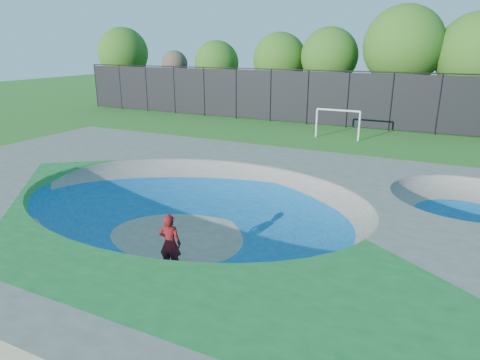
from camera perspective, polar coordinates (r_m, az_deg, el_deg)
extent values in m
plane|color=#24641B|center=(13.59, -6.26, -7.79)|extent=(120.00, 120.00, 0.00)
cube|color=gray|center=(13.29, -6.37, -4.87)|extent=(22.00, 14.00, 1.50)
imported|color=red|center=(11.49, -9.32, -8.35)|extent=(0.67, 0.52, 1.65)
cube|color=black|center=(11.86, -9.13, -11.81)|extent=(0.81, 0.38, 0.05)
cylinder|color=silver|center=(28.55, 10.17, 7.50)|extent=(0.12, 0.12, 1.83)
cylinder|color=silver|center=(27.94, 15.61, 6.91)|extent=(0.12, 0.12, 1.83)
cylinder|color=silver|center=(28.07, 12.99, 9.05)|extent=(2.74, 0.12, 0.12)
cylinder|color=black|center=(44.00, -18.64, 11.78)|extent=(0.09, 0.09, 4.00)
cylinder|color=black|center=(41.97, -15.64, 11.80)|extent=(0.09, 0.09, 4.00)
cylinder|color=black|center=(40.05, -12.35, 11.79)|extent=(0.09, 0.09, 4.00)
cylinder|color=black|center=(38.27, -8.73, 11.73)|extent=(0.09, 0.09, 4.00)
cylinder|color=black|center=(36.66, -4.79, 11.62)|extent=(0.09, 0.09, 4.00)
cylinder|color=black|center=(35.22, -0.50, 11.43)|extent=(0.09, 0.09, 4.00)
cylinder|color=black|center=(33.99, 4.11, 11.16)|extent=(0.09, 0.09, 4.00)
cylinder|color=black|center=(32.99, 9.03, 10.80)|extent=(0.09, 0.09, 4.00)
cylinder|color=black|center=(32.24, 14.20, 10.33)|extent=(0.09, 0.09, 4.00)
cylinder|color=black|center=(31.75, 19.55, 9.76)|extent=(0.09, 0.09, 4.00)
cylinder|color=black|center=(31.54, 25.00, 9.08)|extent=(0.09, 0.09, 4.00)
cube|color=black|center=(32.24, 14.20, 10.33)|extent=(48.00, 0.03, 3.80)
cylinder|color=black|center=(32.06, 14.47, 13.87)|extent=(48.00, 0.08, 0.08)
cylinder|color=#4B3825|center=(48.02, -14.96, 11.95)|extent=(0.44, 0.44, 3.05)
sphere|color=#2B5A17|center=(47.83, -15.30, 16.04)|extent=(5.12, 5.12, 5.12)
cylinder|color=#4B3825|center=(45.61, -8.55, 11.93)|extent=(0.44, 0.44, 2.84)
sphere|color=brown|center=(45.44, -8.70, 15.09)|extent=(2.60, 2.60, 2.60)
cylinder|color=#4B3825|center=(41.81, -3.05, 11.43)|extent=(0.44, 0.44, 2.60)
sphere|color=#2B5A17|center=(41.60, -3.12, 15.32)|extent=(4.10, 4.10, 4.10)
cylinder|color=#4B3825|center=(40.08, 5.18, 11.22)|extent=(0.44, 0.44, 2.75)
sphere|color=#2B5A17|center=(39.86, 5.31, 15.72)|extent=(4.73, 4.73, 4.73)
cylinder|color=#4B3825|center=(38.36, 11.52, 10.90)|extent=(0.44, 0.44, 3.07)
sphere|color=#2B5A17|center=(38.13, 11.83, 15.86)|extent=(4.76, 4.76, 4.76)
cylinder|color=#4B3825|center=(36.12, 20.27, 10.11)|extent=(0.44, 0.44, 3.48)
sphere|color=#2B5A17|center=(35.89, 20.97, 16.39)|extent=(5.96, 5.96, 5.96)
cylinder|color=#4B3825|center=(36.44, 28.34, 8.72)|extent=(0.44, 0.44, 2.93)
sphere|color=#2B5A17|center=(36.19, 29.21, 14.47)|extent=(5.94, 5.94, 5.94)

